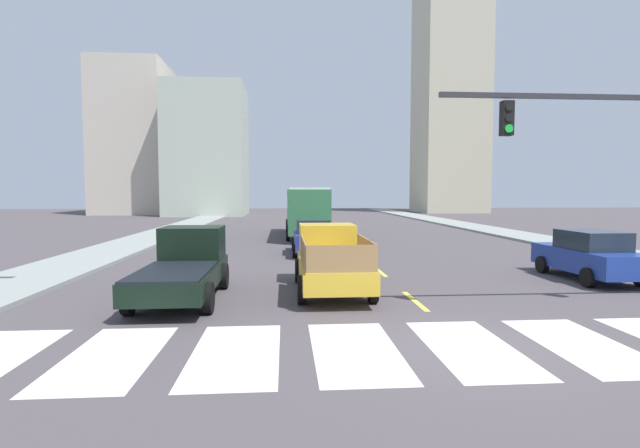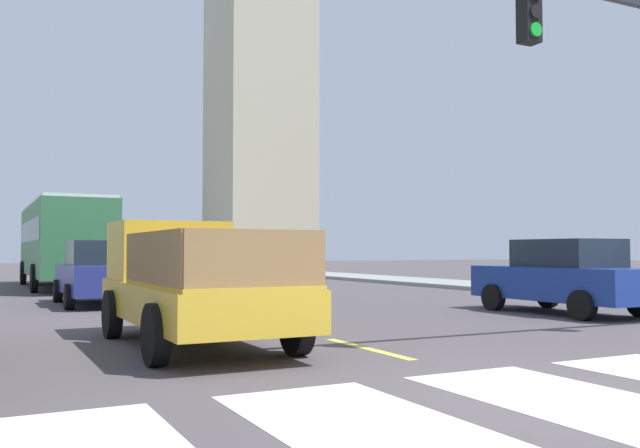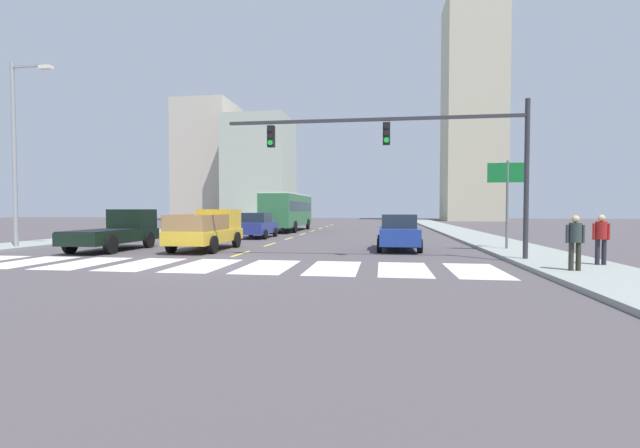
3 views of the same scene
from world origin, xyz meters
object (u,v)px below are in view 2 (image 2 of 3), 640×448
object	(u,v)px
pickup_stakebed	(188,283)
sedan_near_left	(99,273)
city_bus	(63,238)
sedan_far	(564,276)

from	to	relation	value
pickup_stakebed	sedan_near_left	bearing A→B (deg)	92.14
city_bus	sedan_near_left	xyz separation A→B (m)	(-0.07, -9.37, -1.09)
sedan_far	city_bus	bearing A→B (deg)	116.06
sedan_near_left	pickup_stakebed	bearing A→B (deg)	-89.60
sedan_far	sedan_near_left	bearing A→B (deg)	138.39
city_bus	sedan_near_left	bearing A→B (deg)	-90.42
pickup_stakebed	sedan_far	bearing A→B (deg)	7.35
pickup_stakebed	city_bus	size ratio (longest dim) A/B	0.48
pickup_stakebed	sedan_far	world-z (taller)	pickup_stakebed
pickup_stakebed	sedan_far	distance (m)	9.20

